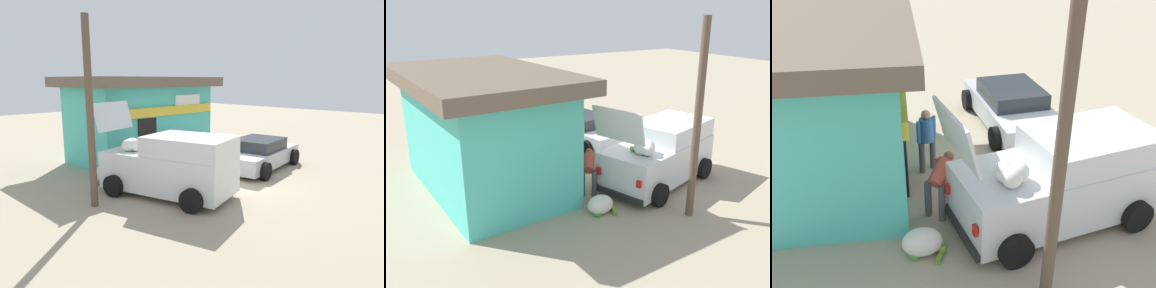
# 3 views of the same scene
# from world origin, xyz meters

# --- Properties ---
(ground_plane) EXTENTS (60.00, 60.00, 0.00)m
(ground_plane) POSITION_xyz_m (0.00, 0.00, 0.00)
(ground_plane) COLOR tan
(storefront_bar) EXTENTS (6.74, 4.41, 3.61)m
(storefront_bar) POSITION_xyz_m (0.20, 5.14, 1.88)
(storefront_bar) COLOR #4CC6B7
(storefront_bar) RESTS_ON ground_plane
(delivery_van) EXTENTS (3.01, 4.55, 2.78)m
(delivery_van) POSITION_xyz_m (-2.22, 0.31, 0.95)
(delivery_van) COLOR silver
(delivery_van) RESTS_ON ground_plane
(parked_sedan) EXTENTS (4.41, 2.68, 1.20)m
(parked_sedan) POSITION_xyz_m (2.44, 0.39, 0.58)
(parked_sedan) COLOR #B2B7BC
(parked_sedan) RESTS_ON ground_plane
(vendor_standing) EXTENTS (0.48, 0.48, 1.60)m
(vendor_standing) POSITION_xyz_m (-0.03, 2.94, 0.92)
(vendor_standing) COLOR #4C4C51
(vendor_standing) RESTS_ON ground_plane
(customer_bending) EXTENTS (0.76, 0.73, 1.29)m
(customer_bending) POSITION_xyz_m (-1.81, 2.71, 0.81)
(customer_bending) COLOR #4C4C51
(customer_bending) RESTS_ON ground_plane
(unloaded_banana_pile) EXTENTS (0.73, 0.88, 0.50)m
(unloaded_banana_pile) POSITION_xyz_m (-3.04, 3.11, 0.23)
(unloaded_banana_pile) COLOR silver
(unloaded_banana_pile) RESTS_ON ground_plane
(paint_bucket) EXTENTS (0.33, 0.33, 0.37)m
(paint_bucket) POSITION_xyz_m (2.10, 2.31, 0.18)
(paint_bucket) COLOR #BF3F33
(paint_bucket) RESTS_ON ground_plane
(utility_pole) EXTENTS (0.20, 0.20, 5.16)m
(utility_pole) POSITION_xyz_m (-4.38, 1.14, 2.58)
(utility_pole) COLOR brown
(utility_pole) RESTS_ON ground_plane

